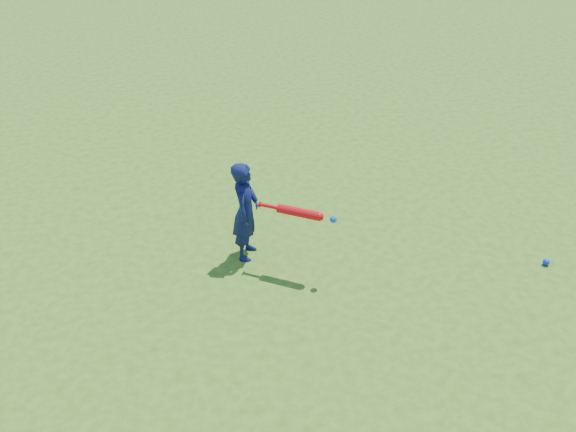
% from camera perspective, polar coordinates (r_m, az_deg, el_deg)
% --- Properties ---
extents(ground, '(80.00, 80.00, 0.00)m').
position_cam_1_polar(ground, '(7.59, 0.94, -2.42)').
color(ground, '#346317').
rests_on(ground, ground).
extents(child, '(0.44, 0.51, 1.19)m').
position_cam_1_polar(child, '(7.08, -3.79, 0.44)').
color(child, '#0E1442').
rests_on(child, ground).
extents(ground_ball_blue, '(0.08, 0.08, 0.08)m').
position_cam_1_polar(ground_ball_blue, '(7.79, 21.97, -3.83)').
color(ground_ball_blue, '#0D21E9').
rests_on(ground_ball_blue, ground).
extents(bat_swing, '(0.75, 0.53, 0.10)m').
position_cam_1_polar(bat_swing, '(6.74, 1.25, 0.27)').
color(bat_swing, red).
rests_on(bat_swing, ground).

